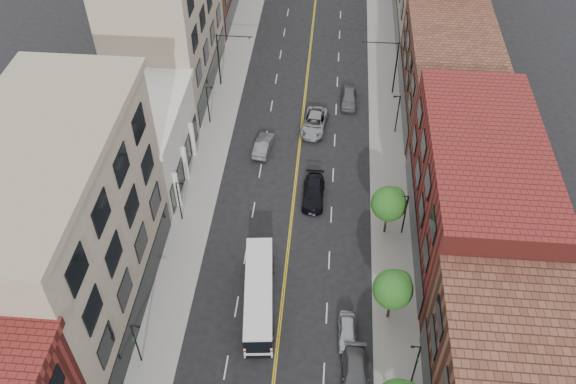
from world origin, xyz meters
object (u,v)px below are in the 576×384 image
(city_bus, at_px, (259,294))
(car_parked_far, at_px, (347,331))
(car_lane_behind, at_px, (263,145))
(car_lane_a, at_px, (314,193))
(car_lane_c, at_px, (349,98))
(car_parked_mid, at_px, (355,375))
(car_lane_b, at_px, (314,123))

(city_bus, xyz_separation_m, car_parked_far, (7.80, -2.56, -0.95))
(car_lane_behind, distance_m, car_lane_a, 9.46)
(car_lane_behind, height_order, car_lane_c, car_lane_c)
(car_lane_behind, relative_size, car_lane_c, 0.96)
(car_lane_a, bearing_deg, car_lane_c, 78.91)
(car_lane_c, bearing_deg, car_parked_far, -89.03)
(city_bus, distance_m, car_parked_mid, 10.79)
(car_parked_mid, bearing_deg, city_bus, 140.57)
(city_bus, distance_m, car_parked_far, 8.26)
(car_lane_behind, distance_m, car_lane_b, 7.13)
(car_lane_behind, xyz_separation_m, car_lane_b, (5.53, 4.49, 0.06))
(car_parked_mid, xyz_separation_m, car_parked_far, (-0.70, 4.04, -0.09))
(car_parked_mid, xyz_separation_m, car_lane_behind, (-10.53, 27.75, -0.01))
(car_parked_far, distance_m, car_lane_a, 16.88)
(city_bus, height_order, car_parked_mid, city_bus)
(car_parked_far, bearing_deg, car_parked_mid, -81.99)
(car_lane_a, height_order, car_lane_b, car_lane_b)
(car_lane_a, relative_size, car_lane_c, 1.14)
(city_bus, bearing_deg, car_parked_mid, -43.79)
(car_lane_behind, distance_m, car_lane_c, 13.71)
(city_bus, height_order, car_parked_far, city_bus)
(car_lane_b, bearing_deg, car_lane_a, -81.17)
(car_parked_mid, distance_m, car_lane_b, 32.63)
(car_lane_b, bearing_deg, car_parked_far, -75.15)
(city_bus, relative_size, car_lane_c, 2.31)
(car_lane_a, relative_size, car_lane_b, 0.92)
(car_parked_mid, distance_m, car_parked_far, 4.10)
(car_parked_far, relative_size, car_lane_c, 0.83)
(car_lane_b, bearing_deg, car_lane_c, 59.44)
(car_lane_a, xyz_separation_m, car_lane_c, (3.46, 17.11, 0.02))
(car_lane_a, distance_m, car_lane_c, 17.45)
(car_lane_behind, height_order, car_lane_a, car_lane_a)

